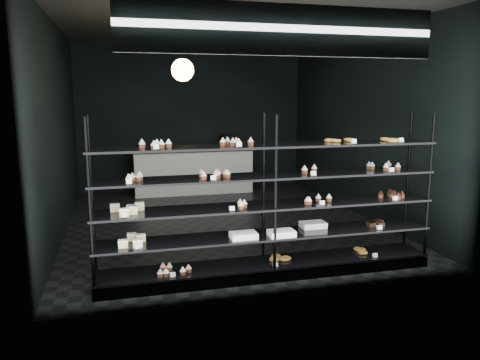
{
  "coord_description": "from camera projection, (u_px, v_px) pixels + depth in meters",
  "views": [
    {
      "loc": [
        -1.64,
        -7.47,
        2.12
      ],
      "look_at": [
        -0.18,
        -1.9,
        1.07
      ],
      "focal_mm": 35.0,
      "sensor_mm": 36.0,
      "label": 1
    }
  ],
  "objects": [
    {
      "name": "room",
      "position": [
        221.0,
        127.0,
        7.61
      ],
      "size": [
        5.01,
        6.01,
        3.2
      ],
      "color": "black",
      "rests_on": "ground"
    },
    {
      "name": "signage",
      "position": [
        284.0,
        30.0,
        4.62
      ],
      "size": [
        3.3,
        0.05,
        0.5
      ],
      "color": "#0D1F45",
      "rests_on": "room"
    },
    {
      "name": "service_counter",
      "position": [
        194.0,
        170.0,
        10.17
      ],
      "size": [
        2.62,
        0.65,
        1.23
      ],
      "color": "silver",
      "rests_on": "room"
    },
    {
      "name": "display_shelf",
      "position": [
        267.0,
        224.0,
        5.46
      ],
      "size": [
        4.0,
        0.5,
        1.91
      ],
      "color": "black",
      "rests_on": "room"
    },
    {
      "name": "pendant_lamp",
      "position": [
        183.0,
        70.0,
        6.4
      ],
      "size": [
        0.31,
        0.31,
        0.88
      ],
      "color": "black",
      "rests_on": "room"
    }
  ]
}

